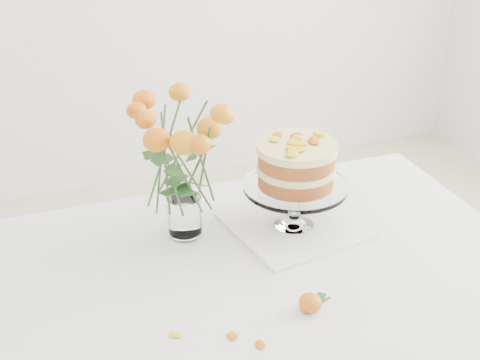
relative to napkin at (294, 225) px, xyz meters
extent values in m
cube|color=tan|center=(-0.25, -0.18, -0.03)|extent=(1.40, 0.90, 0.04)
cylinder|color=tan|center=(0.37, 0.19, -0.41)|extent=(0.06, 0.06, 0.71)
cube|color=white|center=(-0.25, -0.18, -0.01)|extent=(1.42, 0.92, 0.01)
cube|color=white|center=(-0.25, 0.28, -0.11)|extent=(1.42, 0.01, 0.20)
cube|color=white|center=(0.00, 0.00, 0.00)|extent=(0.33, 0.33, 0.01)
cylinder|color=white|center=(0.00, 0.00, 0.06)|extent=(0.02, 0.02, 0.08)
cylinder|color=white|center=(0.00, 0.00, 0.11)|extent=(0.24, 0.24, 0.01)
cylinder|color=#A85126|center=(0.00, 0.00, 0.13)|extent=(0.23, 0.23, 0.03)
cylinder|color=beige|center=(0.00, 0.00, 0.15)|extent=(0.24, 0.24, 0.02)
cylinder|color=#A85126|center=(0.00, 0.00, 0.18)|extent=(0.23, 0.23, 0.03)
cylinder|color=beige|center=(0.00, 0.00, 0.21)|extent=(0.24, 0.24, 0.02)
cylinder|color=white|center=(-0.25, 0.05, 0.00)|extent=(0.06, 0.06, 0.01)
cylinder|color=white|center=(-0.25, 0.05, 0.05)|extent=(0.08, 0.08, 0.09)
ellipsoid|color=#D54D0A|center=(-0.10, -0.30, 0.01)|extent=(0.05, 0.05, 0.04)
cylinder|color=#2E5522|center=(-0.07, -0.29, 0.00)|extent=(0.05, 0.02, 0.00)
ellipsoid|color=yellow|center=(-0.37, -0.28, 0.00)|extent=(0.03, 0.02, 0.00)
ellipsoid|color=yellow|center=(-0.27, -0.32, 0.00)|extent=(0.03, 0.02, 0.00)
ellipsoid|color=yellow|center=(-0.23, -0.36, 0.00)|extent=(0.03, 0.02, 0.00)
camera|label=1|loc=(-0.59, -1.24, 0.84)|focal=50.00mm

